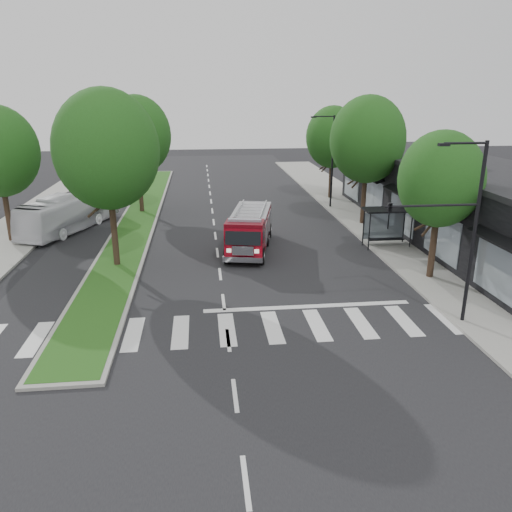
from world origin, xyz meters
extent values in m
plane|color=black|center=(0.00, 0.00, 0.00)|extent=(140.00, 140.00, 0.00)
cube|color=gray|center=(12.50, 10.00, 0.07)|extent=(5.00, 80.00, 0.15)
cube|color=gray|center=(-6.00, 18.00, 0.07)|extent=(3.00, 50.00, 0.14)
cube|color=#224614|center=(-6.00, 18.00, 0.14)|extent=(2.60, 49.50, 0.02)
cube|color=black|center=(17.00, 10.00, 2.50)|extent=(8.00, 30.00, 5.00)
cylinder|color=black|center=(9.80, 7.40, 1.25)|extent=(0.08, 0.08, 2.50)
cylinder|color=black|center=(12.60, 7.40, 1.25)|extent=(0.08, 0.08, 2.50)
cylinder|color=black|center=(9.80, 8.60, 1.25)|extent=(0.08, 0.08, 2.50)
cylinder|color=black|center=(12.60, 8.60, 1.25)|extent=(0.08, 0.08, 2.50)
cube|color=black|center=(11.20, 8.00, 2.55)|extent=(3.20, 1.60, 0.12)
cube|color=#8C99A5|center=(11.20, 8.70, 1.30)|extent=(2.80, 0.04, 1.80)
cube|color=black|center=(11.20, 8.00, 0.55)|extent=(2.40, 0.40, 0.08)
cylinder|color=black|center=(11.50, 2.00, 1.87)|extent=(0.36, 0.36, 3.74)
ellipsoid|color=black|center=(11.50, 2.00, 5.53)|extent=(4.40, 4.40, 5.06)
cylinder|color=black|center=(11.50, 14.00, 2.20)|extent=(0.36, 0.36, 4.40)
ellipsoid|color=black|center=(11.50, 14.00, 6.50)|extent=(5.60, 5.60, 6.44)
cylinder|color=black|center=(11.50, 24.00, 1.98)|extent=(0.36, 0.36, 3.96)
ellipsoid|color=black|center=(11.50, 24.00, 5.85)|extent=(5.00, 5.00, 5.75)
cylinder|color=black|center=(-6.00, 6.00, 2.31)|extent=(0.36, 0.36, 4.62)
ellipsoid|color=black|center=(-6.00, 6.00, 6.83)|extent=(5.80, 5.80, 6.67)
cylinder|color=black|center=(-6.00, 20.00, 2.20)|extent=(0.36, 0.36, 4.40)
ellipsoid|color=black|center=(-6.00, 20.00, 6.50)|extent=(5.60, 5.60, 6.44)
cylinder|color=black|center=(-14.00, 12.00, 2.09)|extent=(0.36, 0.36, 4.18)
cylinder|color=black|center=(10.50, -3.50, 4.00)|extent=(0.16, 0.16, 8.00)
cylinder|color=black|center=(9.60, -3.50, 7.90)|extent=(1.80, 0.10, 0.10)
cube|color=black|center=(8.70, -3.50, 7.85)|extent=(0.45, 0.20, 0.12)
cylinder|color=black|center=(8.50, -3.50, 5.40)|extent=(4.00, 0.10, 0.10)
imported|color=black|center=(6.70, -3.50, 5.00)|extent=(0.18, 0.22, 1.10)
cylinder|color=black|center=(10.50, 20.00, 4.00)|extent=(0.16, 0.16, 8.00)
cylinder|color=black|center=(9.60, 20.00, 7.90)|extent=(1.80, 0.10, 0.10)
cube|color=black|center=(8.70, 20.00, 7.85)|extent=(0.45, 0.20, 0.12)
cube|color=#57040D|center=(2.17, 8.65, 0.45)|extent=(3.78, 7.90, 0.23)
cube|color=maroon|center=(2.32, 9.36, 1.40)|extent=(3.41, 6.13, 1.81)
cube|color=maroon|center=(1.59, 5.91, 1.40)|extent=(2.55, 2.06, 1.90)
cube|color=#B2B2B7|center=(2.32, 9.36, 2.35)|extent=(3.41, 6.13, 0.11)
cylinder|color=#B2B2B7|center=(1.52, 9.53, 2.53)|extent=(1.21, 5.33, 0.09)
cylinder|color=#B2B2B7|center=(3.11, 9.19, 2.53)|extent=(1.21, 5.33, 0.09)
cube|color=silver|center=(1.37, 4.89, 0.54)|extent=(2.37, 0.80, 0.32)
cube|color=#8C99A5|center=(1.59, 5.91, 2.62)|extent=(2.01, 0.72, 0.16)
cylinder|color=black|center=(0.51, 5.86, 0.50)|extent=(0.52, 1.04, 1.00)
cylinder|color=black|center=(2.55, 5.43, 0.50)|extent=(0.52, 1.04, 1.00)
cylinder|color=black|center=(1.30, 9.57, 0.50)|extent=(0.52, 1.04, 1.00)
cylinder|color=black|center=(3.34, 9.14, 0.50)|extent=(0.52, 1.04, 1.00)
cylinder|color=black|center=(1.75, 11.70, 0.50)|extent=(0.52, 1.04, 1.00)
cylinder|color=black|center=(3.79, 11.27, 0.50)|extent=(0.52, 1.04, 1.00)
imported|color=silver|center=(-10.63, 14.86, 1.39)|extent=(5.77, 10.11, 2.77)
camera|label=1|loc=(-0.91, -22.63, 9.81)|focal=35.00mm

